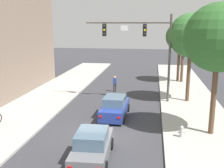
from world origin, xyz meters
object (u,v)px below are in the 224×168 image
object	(u,v)px
traffic_signal_mast	(145,41)
street_tree_farthest	(180,37)
car_following_grey	(92,147)
street_tree_second	(191,36)
street_tree_nearest	(219,38)
street_tree_third	(184,34)
pedestrian_crossing_road	(115,83)
car_lead_blue	(115,107)
fire_hydrant	(181,131)

from	to	relation	value
traffic_signal_mast	street_tree_farthest	xyz separation A→B (m)	(3.70, 9.21, -0.01)
car_following_grey	street_tree_second	distance (m)	13.97
car_following_grey	street_tree_nearest	size ratio (longest dim) A/B	0.54
car_following_grey	street_tree_second	bearing A→B (deg)	62.45
street_tree_nearest	street_tree_third	world-z (taller)	street_tree_nearest
pedestrian_crossing_road	street_tree_second	world-z (taller)	street_tree_second
street_tree_farthest	street_tree_third	bearing A→B (deg)	-52.58
car_lead_blue	street_tree_nearest	distance (m)	8.76
pedestrian_crossing_road	street_tree_nearest	distance (m)	13.64
street_tree_nearest	street_tree_third	distance (m)	15.56
car_lead_blue	traffic_signal_mast	bearing A→B (deg)	64.89
car_lead_blue	street_tree_nearest	xyz separation A→B (m)	(6.45, -2.59, 5.33)
fire_hydrant	street_tree_second	size ratio (longest dim) A/B	0.09
traffic_signal_mast	pedestrian_crossing_road	xyz separation A→B (m)	(-3.09, 3.28, -4.47)
street_tree_second	street_tree_third	world-z (taller)	street_tree_second
traffic_signal_mast	street_tree_third	xyz separation A→B (m)	(4.09, 8.70, 0.30)
traffic_signal_mast	street_tree_second	world-z (taller)	street_tree_second
car_lead_blue	street_tree_second	world-z (taller)	street_tree_second
pedestrian_crossing_road	traffic_signal_mast	bearing A→B (deg)	-46.70
street_tree_third	street_tree_farthest	bearing A→B (deg)	127.42
car_lead_blue	street_tree_third	bearing A→B (deg)	64.86
street_tree_second	traffic_signal_mast	bearing A→B (deg)	-172.77
street_tree_nearest	street_tree_farthest	bearing A→B (deg)	92.69
pedestrian_crossing_road	fire_hydrant	distance (m)	12.39
car_lead_blue	pedestrian_crossing_road	bearing A→B (deg)	98.28
car_lead_blue	street_tree_farthest	xyz separation A→B (m)	(5.69, 13.47, 4.64)
pedestrian_crossing_road	fire_hydrant	bearing A→B (deg)	-62.78
traffic_signal_mast	street_tree_second	size ratio (longest dim) A/B	0.98
traffic_signal_mast	street_tree_nearest	size ratio (longest dim) A/B	0.94
car_following_grey	traffic_signal_mast	bearing A→B (deg)	78.81
car_following_grey	street_tree_third	distance (m)	21.29
pedestrian_crossing_road	street_tree_farthest	xyz separation A→B (m)	(6.79, 5.93, 4.45)
traffic_signal_mast	car_following_grey	size ratio (longest dim) A/B	1.74
fire_hydrant	street_tree_third	world-z (taller)	street_tree_third
traffic_signal_mast	street_tree_second	distance (m)	3.89
pedestrian_crossing_road	street_tree_farthest	distance (m)	10.06
car_following_grey	street_tree_second	xyz separation A→B (m)	(6.01, 11.51, 5.15)
street_tree_second	street_tree_farthest	bearing A→B (deg)	90.83
traffic_signal_mast	street_tree_third	distance (m)	9.62
street_tree_third	street_tree_second	bearing A→B (deg)	-91.82
street_tree_second	pedestrian_crossing_road	bearing A→B (deg)	158.00
traffic_signal_mast	car_following_grey	bearing A→B (deg)	-101.19
car_following_grey	fire_hydrant	bearing A→B (deg)	34.73
traffic_signal_mast	street_tree_nearest	distance (m)	8.20
car_following_grey	pedestrian_crossing_road	distance (m)	14.34
traffic_signal_mast	street_tree_nearest	world-z (taller)	street_tree_nearest
traffic_signal_mast	fire_hydrant	size ratio (longest dim) A/B	10.42
car_following_grey	street_tree_third	xyz separation A→B (m)	(6.27, 19.73, 4.96)
street_tree_farthest	car_lead_blue	bearing A→B (deg)	-112.91
car_lead_blue	fire_hydrant	distance (m)	5.74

